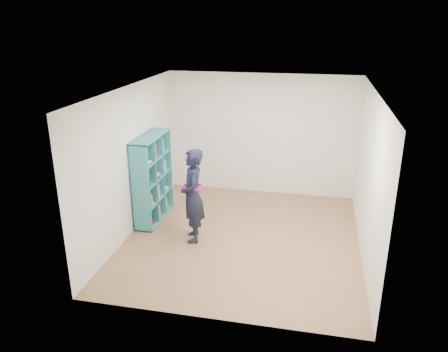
# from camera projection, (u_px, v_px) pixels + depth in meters

# --- Properties ---
(floor) EXTENTS (4.50, 4.50, 0.00)m
(floor) POSITION_uv_depth(u_px,v_px,m) (243.00, 238.00, 7.71)
(floor) COLOR #8A5F3E
(floor) RESTS_ON ground
(ceiling) EXTENTS (4.50, 4.50, 0.00)m
(ceiling) POSITION_uv_depth(u_px,v_px,m) (245.00, 90.00, 6.82)
(ceiling) COLOR white
(ceiling) RESTS_ON wall_back
(wall_left) EXTENTS (0.02, 4.50, 2.60)m
(wall_left) POSITION_uv_depth(u_px,v_px,m) (131.00, 161.00, 7.65)
(wall_left) COLOR white
(wall_left) RESTS_ON floor
(wall_right) EXTENTS (0.02, 4.50, 2.60)m
(wall_right) POSITION_uv_depth(u_px,v_px,m) (369.00, 177.00, 6.87)
(wall_right) COLOR white
(wall_right) RESTS_ON floor
(wall_back) EXTENTS (4.00, 0.02, 2.60)m
(wall_back) POSITION_uv_depth(u_px,v_px,m) (261.00, 135.00, 9.33)
(wall_back) COLOR white
(wall_back) RESTS_ON floor
(wall_front) EXTENTS (4.00, 0.02, 2.60)m
(wall_front) POSITION_uv_depth(u_px,v_px,m) (212.00, 229.00, 5.20)
(wall_front) COLOR white
(wall_front) RESTS_ON floor
(bookshelf) EXTENTS (0.36, 1.23, 1.64)m
(bookshelf) POSITION_uv_depth(u_px,v_px,m) (151.00, 180.00, 8.20)
(bookshelf) COLOR teal
(bookshelf) RESTS_ON floor
(person) EXTENTS (0.55, 0.69, 1.64)m
(person) POSITION_uv_depth(u_px,v_px,m) (193.00, 196.00, 7.39)
(person) COLOR black
(person) RESTS_ON floor
(smartphone) EXTENTS (0.04, 0.09, 0.12)m
(smartphone) POSITION_uv_depth(u_px,v_px,m) (184.00, 189.00, 7.41)
(smartphone) COLOR silver
(smartphone) RESTS_ON person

